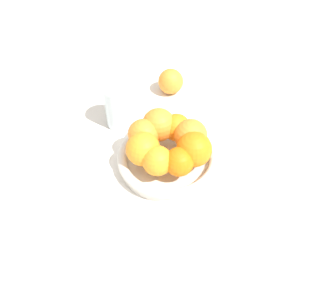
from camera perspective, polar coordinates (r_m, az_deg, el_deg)
name	(u,v)px	position (r m, az deg, el deg)	size (l,w,h in m)	color
ground_plane	(168,163)	(0.79, 0.00, -3.77)	(4.00, 4.00, 0.00)	silver
fruit_bowl	(168,158)	(0.77, 0.00, -2.85)	(0.24, 0.24, 0.04)	silver
orange_pile	(168,141)	(0.74, -0.01, 0.16)	(0.18, 0.20, 0.08)	orange
stray_orange	(171,81)	(0.98, 0.47, 10.51)	(0.07, 0.07, 0.07)	orange
drinking_glass	(119,106)	(0.86, -8.48, 6.19)	(0.08, 0.08, 0.12)	silver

